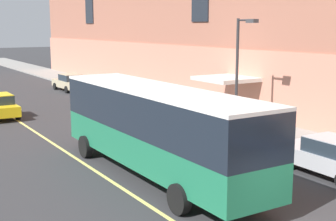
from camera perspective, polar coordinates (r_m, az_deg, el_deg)
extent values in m
cube|color=silver|center=(29.77, 7.15, 3.86)|extent=(3.20, 3.40, 0.24)
cube|color=#1E704C|center=(18.22, -1.51, -4.39)|extent=(2.51, 11.84, 1.27)
cube|color=black|center=(17.92, -1.53, -0.03)|extent=(2.52, 11.84, 1.55)
cube|color=white|center=(17.79, -1.55, 2.61)|extent=(2.54, 11.84, 0.12)
cube|color=#19232D|center=(23.20, -9.00, 1.80)|extent=(2.30, 0.08, 1.16)
cube|color=orange|center=(23.12, -9.06, 3.63)|extent=(1.75, 0.06, 0.28)
cube|color=black|center=(23.54, -8.90, -2.50)|extent=(2.45, 0.12, 0.24)
cube|color=white|center=(23.17, -10.90, -2.13)|extent=(0.28, 0.06, 0.18)
cube|color=white|center=(23.84, -6.99, -1.68)|extent=(0.28, 0.06, 0.18)
cylinder|color=black|center=(21.49, -10.03, -4.35)|extent=(0.30, 1.00, 1.00)
cylinder|color=black|center=(22.50, -4.12, -3.56)|extent=(0.30, 1.00, 1.00)
cylinder|color=black|center=(14.94, 1.33, -10.73)|extent=(0.30, 1.00, 1.00)
cylinder|color=black|center=(16.36, 8.75, -8.96)|extent=(0.30, 1.00, 1.00)
cube|color=black|center=(35.54, -6.98, 1.69)|extent=(1.93, 4.45, 0.64)
cube|color=#232D38|center=(35.26, -6.86, 2.61)|extent=(1.66, 2.02, 0.56)
cube|color=black|center=(35.22, -6.87, 3.09)|extent=(1.62, 1.93, 0.04)
cylinder|color=black|center=(36.50, -9.14, 1.35)|extent=(0.23, 0.64, 0.64)
cylinder|color=black|center=(37.19, -6.55, 1.57)|extent=(0.23, 0.64, 0.64)
cylinder|color=black|center=(33.99, -7.43, 0.75)|extent=(0.23, 0.64, 0.64)
cylinder|color=black|center=(34.73, -4.70, 1.00)|extent=(0.23, 0.64, 0.64)
cube|color=#BCAD89|center=(44.26, -11.89, 3.21)|extent=(1.94, 4.68, 0.64)
cube|color=#232D38|center=(43.98, -11.80, 3.96)|extent=(1.65, 2.13, 0.56)
cube|color=#BCAD89|center=(43.95, -11.82, 4.35)|extent=(1.61, 2.04, 0.04)
cylinder|color=black|center=(45.32, -13.58, 2.89)|extent=(0.24, 0.65, 0.64)
cylinder|color=black|center=(45.95, -11.52, 3.07)|extent=(0.24, 0.65, 0.64)
cylinder|color=black|center=(42.65, -12.25, 2.51)|extent=(0.24, 0.65, 0.64)
cylinder|color=black|center=(43.32, -10.08, 2.70)|extent=(0.24, 0.65, 0.64)
cube|color=#B7B7BC|center=(19.69, 19.04, -5.69)|extent=(1.88, 4.62, 0.64)
cube|color=#232D38|center=(19.40, 19.65, -4.13)|extent=(1.61, 2.10, 0.56)
cube|color=#B7B7BC|center=(19.33, 19.70, -3.27)|extent=(1.57, 2.01, 0.04)
cylinder|color=black|center=(20.07, 14.27, -6.09)|extent=(0.24, 0.65, 0.64)
cylinder|color=black|center=(21.30, 17.61, -5.32)|extent=(0.24, 0.65, 0.64)
cylinder|color=black|center=(33.98, -19.05, 0.27)|extent=(0.22, 0.64, 0.64)
cylinder|color=black|center=(31.22, -17.83, -0.50)|extent=(0.22, 0.64, 0.64)
cylinder|color=#2D2D30|center=(25.87, 8.39, 4.25)|extent=(0.16, 0.16, 6.13)
cylinder|color=#2D2D30|center=(25.32, 9.38, 10.82)|extent=(0.10, 1.10, 0.10)
cube|color=#3D3D3F|center=(24.91, 10.22, 10.69)|extent=(0.36, 0.60, 0.20)
cylinder|color=red|center=(34.54, -2.84, 1.15)|extent=(0.24, 0.24, 0.55)
sphere|color=silver|center=(34.49, -2.85, 1.71)|extent=(0.20, 0.20, 0.20)
cylinder|color=silver|center=(34.45, -3.07, 1.21)|extent=(0.10, 0.09, 0.09)
cylinder|color=silver|center=(34.61, -2.61, 1.26)|extent=(0.10, 0.09, 0.09)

